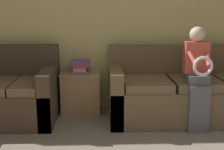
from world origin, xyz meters
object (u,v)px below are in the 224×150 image
Objects in this scene: couch_main at (191,93)px; book_stack at (80,67)px; child_left_seated at (197,73)px; couch_side at (4,95)px; side_shelf at (81,91)px.

couch_main reaches higher than book_stack.
child_left_seated is 1.58m from book_stack.
couch_side is at bearing 179.71° from couch_main.
couch_side reaches higher than side_shelf.
book_stack is at bearing 155.03° from child_left_seated.
couch_main is at bearing 81.94° from child_left_seated.
couch_main is 1.61× the size of couch_side.
side_shelf is 1.80× the size of book_stack.
couch_main is 1.77× the size of child_left_seated.
couch_side is at bearing 170.84° from child_left_seated.
child_left_seated reaches higher than book_stack.
couch_main is at bearing -0.29° from couch_side.
side_shelf is at bearing 15.67° from couch_side.
couch_side is (-2.47, 0.01, -0.00)m from couch_main.
book_stack is at bearing 8.03° from side_shelf.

